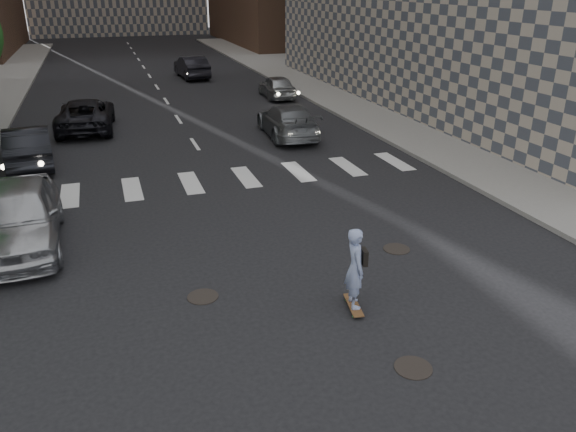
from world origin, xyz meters
name	(u,v)px	position (x,y,z in m)	size (l,w,h in m)	color
ground	(305,309)	(0.00, 0.00, 0.00)	(160.00, 160.00, 0.00)	black
sidewalk_right	(418,97)	(14.50, 20.00, 0.07)	(13.00, 80.00, 0.15)	gray
manhole_a	(413,368)	(1.20, -2.50, 0.01)	(0.70, 0.70, 0.02)	black
manhole_b	(203,297)	(-2.00, 1.20, 0.01)	(0.70, 0.70, 0.02)	black
manhole_c	(397,249)	(3.30, 2.00, 0.01)	(0.70, 0.70, 0.02)	black
skateboarder	(356,268)	(1.01, -0.30, 0.99)	(0.54, 0.98, 1.89)	brown
silver_sedan	(18,216)	(-6.06, 5.31, 0.86)	(2.03, 5.06, 1.72)	#B1B2B8
traffic_car_a	(28,146)	(-6.50, 13.00, 0.76)	(1.60, 4.59, 1.51)	black
traffic_car_b	(288,121)	(4.24, 14.00, 0.73)	(2.03, 5.00, 1.45)	slate
traffic_car_c	(86,114)	(-4.42, 18.15, 0.74)	(2.45, 5.31, 1.48)	black
traffic_car_d	(277,87)	(6.50, 22.87, 0.68)	(1.61, 3.99, 1.36)	#9EA1A4
traffic_car_e	(192,67)	(2.87, 32.00, 0.79)	(1.66, 4.77, 1.57)	black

